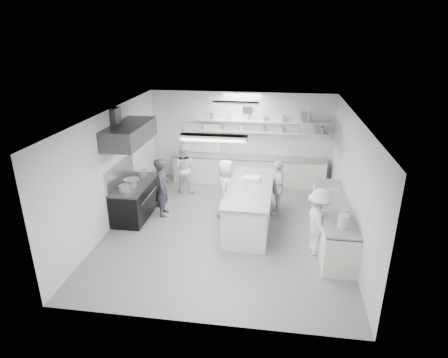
# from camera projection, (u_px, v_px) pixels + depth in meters

# --- Properties ---
(floor) EXTENTS (6.00, 7.00, 0.02)m
(floor) POSITION_uv_depth(u_px,v_px,m) (226.00, 229.00, 10.01)
(floor) COLOR gray
(floor) RESTS_ON ground
(ceiling) EXTENTS (6.00, 7.00, 0.02)m
(ceiling) POSITION_uv_depth(u_px,v_px,m) (227.00, 114.00, 8.90)
(ceiling) COLOR silver
(ceiling) RESTS_ON wall_back
(wall_back) EXTENTS (6.00, 0.04, 3.00)m
(wall_back) POSITION_uv_depth(u_px,v_px,m) (241.00, 138.00, 12.67)
(wall_back) COLOR beige
(wall_back) RESTS_ON floor
(wall_front) EXTENTS (6.00, 0.04, 3.00)m
(wall_front) POSITION_uv_depth(u_px,v_px,m) (197.00, 250.00, 6.23)
(wall_front) COLOR beige
(wall_front) RESTS_ON floor
(wall_left) EXTENTS (0.04, 7.00, 3.00)m
(wall_left) POSITION_uv_depth(u_px,v_px,m) (112.00, 169.00, 9.85)
(wall_left) COLOR beige
(wall_left) RESTS_ON floor
(wall_right) EXTENTS (0.04, 7.00, 3.00)m
(wall_right) POSITION_uv_depth(u_px,v_px,m) (352.00, 181.00, 9.05)
(wall_right) COLOR beige
(wall_right) RESTS_ON floor
(stove) EXTENTS (0.80, 1.80, 0.90)m
(stove) POSITION_uv_depth(u_px,v_px,m) (135.00, 200.00, 10.55)
(stove) COLOR black
(stove) RESTS_ON floor
(exhaust_hood) EXTENTS (0.85, 2.00, 0.50)m
(exhaust_hood) POSITION_uv_depth(u_px,v_px,m) (129.00, 134.00, 9.85)
(exhaust_hood) COLOR #3D3D3F
(exhaust_hood) RESTS_ON wall_left
(back_counter) EXTENTS (5.00, 0.60, 0.92)m
(back_counter) POSITION_uv_depth(u_px,v_px,m) (248.00, 171.00, 12.74)
(back_counter) COLOR silver
(back_counter) RESTS_ON floor
(shelf_lower) EXTENTS (4.20, 0.26, 0.04)m
(shelf_lower) POSITION_uv_depth(u_px,v_px,m) (262.00, 132.00, 12.37)
(shelf_lower) COLOR silver
(shelf_lower) RESTS_ON wall_back
(shelf_upper) EXTENTS (4.20, 0.26, 0.04)m
(shelf_upper) POSITION_uv_depth(u_px,v_px,m) (262.00, 121.00, 12.24)
(shelf_upper) COLOR silver
(shelf_upper) RESTS_ON wall_back
(pass_through_window) EXTENTS (1.30, 0.04, 1.00)m
(pass_through_window) POSITION_uv_depth(u_px,v_px,m) (202.00, 138.00, 12.85)
(pass_through_window) COLOR black
(pass_through_window) RESTS_ON wall_back
(wall_clock) EXTENTS (0.32, 0.05, 0.32)m
(wall_clock) POSITION_uv_depth(u_px,v_px,m) (247.00, 110.00, 12.26)
(wall_clock) COLOR white
(wall_clock) RESTS_ON wall_back
(right_counter) EXTENTS (0.74, 3.30, 0.94)m
(right_counter) POSITION_uv_depth(u_px,v_px,m) (333.00, 223.00, 9.29)
(right_counter) COLOR silver
(right_counter) RESTS_ON floor
(pot_rack) EXTENTS (0.30, 1.60, 0.40)m
(pot_rack) POSITION_uv_depth(u_px,v_px,m) (306.00, 124.00, 11.10)
(pot_rack) COLOR #AAAAAA
(pot_rack) RESTS_ON ceiling
(light_fixture_front) EXTENTS (1.30, 0.25, 0.10)m
(light_fixture_front) POSITION_uv_depth(u_px,v_px,m) (214.00, 138.00, 7.27)
(light_fixture_front) COLOR silver
(light_fixture_front) RESTS_ON ceiling
(light_fixture_rear) EXTENTS (1.30, 0.25, 0.10)m
(light_fixture_rear) POSITION_uv_depth(u_px,v_px,m) (236.00, 103.00, 10.58)
(light_fixture_rear) COLOR silver
(light_fixture_rear) RESTS_ON ceiling
(prep_island) EXTENTS (1.12, 2.85, 1.04)m
(prep_island) POSITION_uv_depth(u_px,v_px,m) (250.00, 207.00, 10.01)
(prep_island) COLOR silver
(prep_island) RESTS_ON floor
(stove_pot) EXTENTS (0.42, 0.42, 0.22)m
(stove_pot) POSITION_uv_depth(u_px,v_px,m) (132.00, 183.00, 10.21)
(stove_pot) COLOR #AAAAAA
(stove_pot) RESTS_ON stove
(cook_stove) EXTENTS (0.45, 0.64, 1.65)m
(cook_stove) POSITION_uv_depth(u_px,v_px,m) (163.00, 187.00, 10.45)
(cook_stove) COLOR #2D2E34
(cook_stove) RESTS_ON floor
(cook_back) EXTENTS (0.76, 0.60, 1.55)m
(cook_back) POSITION_uv_depth(u_px,v_px,m) (184.00, 169.00, 11.99)
(cook_back) COLOR white
(cook_back) RESTS_ON floor
(cook_island_left) EXTENTS (0.55, 0.82, 1.62)m
(cook_island_left) POSITION_uv_depth(u_px,v_px,m) (226.00, 188.00, 10.44)
(cook_island_left) COLOR white
(cook_island_left) RESTS_ON floor
(cook_island_right) EXTENTS (0.52, 0.97, 1.57)m
(cook_island_right) POSITION_uv_depth(u_px,v_px,m) (277.00, 187.00, 10.55)
(cook_island_right) COLOR white
(cook_island_right) RESTS_ON floor
(cook_right) EXTENTS (0.82, 1.14, 1.59)m
(cook_right) POSITION_uv_depth(u_px,v_px,m) (319.00, 222.00, 8.63)
(cook_right) COLOR white
(cook_right) RESTS_ON floor
(bowl_island_a) EXTENTS (0.28, 0.28, 0.06)m
(bowl_island_a) POSITION_uv_depth(u_px,v_px,m) (250.00, 181.00, 10.20)
(bowl_island_a) COLOR #AAAAAA
(bowl_island_a) RESTS_ON prep_island
(bowl_island_b) EXTENTS (0.26, 0.26, 0.07)m
(bowl_island_b) POSITION_uv_depth(u_px,v_px,m) (246.00, 190.00, 9.67)
(bowl_island_b) COLOR silver
(bowl_island_b) RESTS_ON prep_island
(bowl_right) EXTENTS (0.27, 0.27, 0.06)m
(bowl_right) POSITION_uv_depth(u_px,v_px,m) (334.00, 191.00, 9.87)
(bowl_right) COLOR silver
(bowl_right) RESTS_ON right_counter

